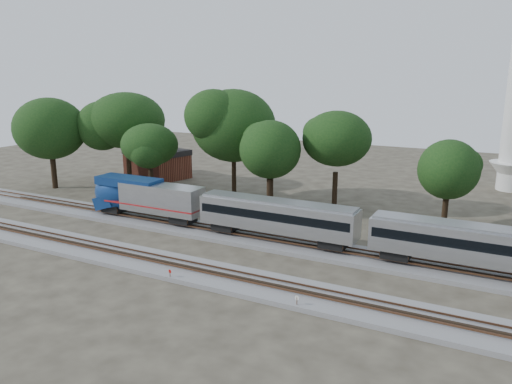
% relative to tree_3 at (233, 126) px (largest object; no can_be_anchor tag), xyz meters
% --- Properties ---
extents(ground, '(160.00, 160.00, 0.00)m').
position_rel_tree_3_xyz_m(ground, '(8.15, -20.12, -10.00)').
color(ground, '#383328').
rests_on(ground, ground).
extents(track_far, '(160.00, 5.00, 0.73)m').
position_rel_tree_3_xyz_m(track_far, '(8.15, -14.12, -9.80)').
color(track_far, slate).
rests_on(track_far, ground).
extents(track_near, '(160.00, 5.00, 0.73)m').
position_rel_tree_3_xyz_m(track_near, '(8.15, -24.12, -9.80)').
color(track_near, slate).
rests_on(track_near, ground).
extents(switch_stand_red, '(0.33, 0.12, 1.05)m').
position_rel_tree_3_xyz_m(switch_stand_red, '(9.03, -26.46, -9.33)').
color(switch_stand_red, '#512D19').
rests_on(switch_stand_red, ground).
extents(switch_stand_white, '(0.35, 0.07, 1.10)m').
position_rel_tree_3_xyz_m(switch_stand_white, '(20.35, -26.28, -9.30)').
color(switch_stand_white, '#512D19').
rests_on(switch_stand_white, ground).
extents(switch_lever, '(0.54, 0.38, 0.30)m').
position_rel_tree_3_xyz_m(switch_lever, '(14.84, -26.15, -9.85)').
color(switch_lever, '#512D19').
rests_on(switch_lever, ground).
extents(brick_building, '(11.06, 8.96, 4.66)m').
position_rel_tree_3_xyz_m(brick_building, '(-18.43, 6.76, -7.65)').
color(brick_building, brown).
rests_on(brick_building, ground).
extents(tree_0, '(9.04, 9.04, 12.75)m').
position_rel_tree_3_xyz_m(tree_0, '(-27.21, -6.54, -1.12)').
color(tree_0, black).
rests_on(tree_0, ground).
extents(tree_1, '(10.13, 10.13, 14.28)m').
position_rel_tree_3_xyz_m(tree_1, '(-18.05, -0.43, -0.05)').
color(tree_1, black).
rests_on(tree_1, ground).
extents(tree_2, '(7.49, 7.49, 10.55)m').
position_rel_tree_3_xyz_m(tree_2, '(-10.59, -4.47, -2.66)').
color(tree_2, black).
rests_on(tree_2, ground).
extents(tree_3, '(10.18, 10.18, 14.35)m').
position_rel_tree_3_xyz_m(tree_3, '(0.00, 0.00, 0.00)').
color(tree_3, black).
rests_on(tree_3, ground).
extents(tree_4, '(7.99, 7.99, 11.26)m').
position_rel_tree_3_xyz_m(tree_4, '(7.24, -3.76, -2.16)').
color(tree_4, black).
rests_on(tree_4, ground).
extents(tree_5, '(9.19, 9.19, 12.95)m').
position_rel_tree_3_xyz_m(tree_5, '(14.00, 0.89, -0.98)').
color(tree_5, black).
rests_on(tree_5, ground).
extents(tree_6, '(6.83, 6.83, 9.63)m').
position_rel_tree_3_xyz_m(tree_6, '(27.29, -0.94, -3.30)').
color(tree_6, black).
rests_on(tree_6, ground).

